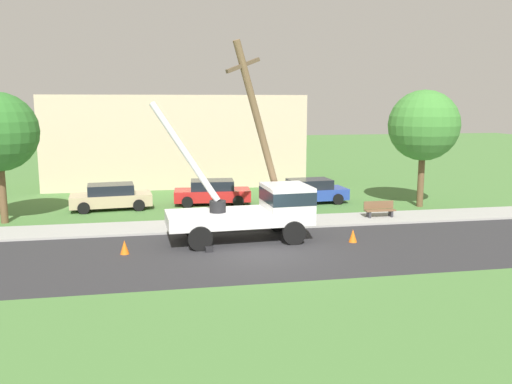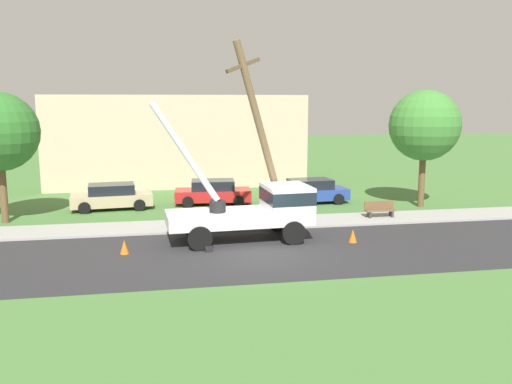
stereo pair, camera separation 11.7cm
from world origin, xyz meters
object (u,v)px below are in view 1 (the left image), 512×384
object	(u,v)px
utility_truck	(258,208)
roadside_tree_near	(424,126)
traffic_cone_behind	(125,247)
leaning_utility_pole	(262,137)
parked_sedan_tan	(111,197)
park_bench	(379,210)
parked_sedan_red	(212,192)
parked_sedan_blue	(309,191)
traffic_cone_ahead	(353,236)

from	to	relation	value
utility_truck	roadside_tree_near	distance (m)	12.30
traffic_cone_behind	roadside_tree_near	xyz separation A→B (m)	(16.15, 6.82, 4.34)
leaning_utility_pole	parked_sedan_tan	size ratio (longest dim) A/B	1.89
parked_sedan_tan	park_bench	distance (m)	14.66
utility_truck	roadside_tree_near	world-z (taller)	roadside_tree_near
parked_sedan_tan	leaning_utility_pole	bearing A→B (deg)	-43.01
parked_sedan_red	parked_sedan_blue	world-z (taller)	same
traffic_cone_ahead	roadside_tree_near	distance (m)	10.41
traffic_cone_behind	parked_sedan_tan	xyz separation A→B (m)	(-1.22, 9.26, 0.43)
traffic_cone_behind	traffic_cone_ahead	bearing A→B (deg)	0.33
leaning_utility_pole	traffic_cone_behind	xyz separation A→B (m)	(-6.04, -2.49, -4.13)
park_bench	roadside_tree_near	xyz separation A→B (m)	(3.60, 2.61, 4.16)
traffic_cone_ahead	parked_sedan_tan	world-z (taller)	parked_sedan_tan
leaning_utility_pole	park_bench	bearing A→B (deg)	14.88
leaning_utility_pole	parked_sedan_red	world-z (taller)	leaning_utility_pole
parked_sedan_tan	traffic_cone_behind	bearing A→B (deg)	-82.51
leaning_utility_pole	parked_sedan_blue	distance (m)	8.61
leaning_utility_pole	parked_sedan_tan	xyz separation A→B (m)	(-7.26, 6.77, -3.70)
leaning_utility_pole	traffic_cone_ahead	world-z (taller)	leaning_utility_pole
utility_truck	parked_sedan_red	size ratio (longest dim) A/B	1.52
leaning_utility_pole	traffic_cone_ahead	distance (m)	5.93
traffic_cone_behind	park_bench	bearing A→B (deg)	18.57
roadside_tree_near	traffic_cone_behind	bearing A→B (deg)	-157.10
parked_sedan_blue	leaning_utility_pole	bearing A→B (deg)	-122.44
utility_truck	parked_sedan_red	world-z (taller)	utility_truck
utility_truck	parked_sedan_blue	world-z (taller)	utility_truck
leaning_utility_pole	parked_sedan_red	distance (m)	8.28
utility_truck	parked_sedan_tan	bearing A→B (deg)	130.79
traffic_cone_behind	park_bench	world-z (taller)	park_bench
park_bench	parked_sedan_tan	bearing A→B (deg)	159.89
utility_truck	park_bench	bearing A→B (deg)	22.73
parked_sedan_tan	parked_sedan_blue	xyz separation A→B (m)	(11.43, -0.21, 0.00)
parked_sedan_tan	park_bench	xyz separation A→B (m)	(13.77, -5.04, -0.25)
roadside_tree_near	traffic_cone_ahead	bearing A→B (deg)	-134.34
roadside_tree_near	leaning_utility_pole	bearing A→B (deg)	-156.78
utility_truck	park_bench	world-z (taller)	utility_truck
leaning_utility_pole	roadside_tree_near	xyz separation A→B (m)	(10.11, 4.34, 0.21)
traffic_cone_ahead	parked_sedan_blue	world-z (taller)	parked_sedan_blue
leaning_utility_pole	traffic_cone_ahead	size ratio (longest dim) A/B	15.38
leaning_utility_pole	parked_sedan_blue	world-z (taller)	leaning_utility_pole
parked_sedan_blue	roadside_tree_near	world-z (taller)	roadside_tree_near
leaning_utility_pole	parked_sedan_tan	bearing A→B (deg)	136.99
traffic_cone_behind	parked_sedan_tan	size ratio (longest dim) A/B	0.12
parked_sedan_tan	parked_sedan_red	size ratio (longest dim) A/B	1.01
utility_truck	parked_sedan_blue	xyz separation A→B (m)	(4.58, 7.73, -0.70)
traffic_cone_behind	parked_sedan_tan	bearing A→B (deg)	97.49
utility_truck	parked_sedan_red	distance (m)	8.53
parked_sedan_blue	roadside_tree_near	xyz separation A→B (m)	(5.94, -2.22, 3.91)
leaning_utility_pole	traffic_cone_ahead	xyz separation A→B (m)	(3.50, -2.43, -4.13)
leaning_utility_pole	park_bench	world-z (taller)	leaning_utility_pole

